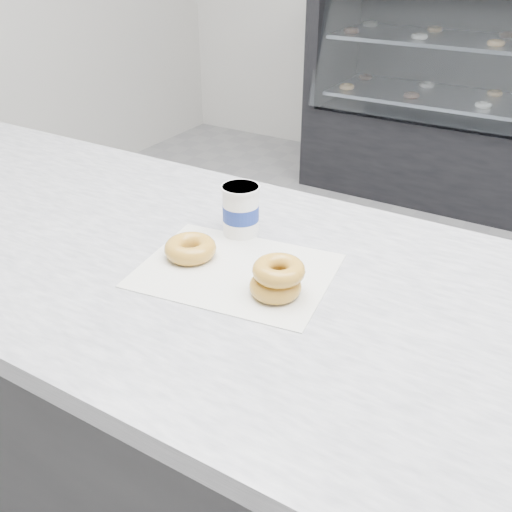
{
  "coord_description": "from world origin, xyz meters",
  "views": [
    {
      "loc": [
        0.33,
        -1.34,
        1.44
      ],
      "look_at": [
        -0.13,
        -0.57,
        0.92
      ],
      "focal_mm": 40.0,
      "sensor_mm": 36.0,
      "label": 1
    }
  ],
  "objects_px": {
    "donut_single": "(190,248)",
    "coffee_cup": "(241,210)",
    "donut_stack": "(277,278)",
    "counter": "(302,474)"
  },
  "relations": [
    {
      "from": "donut_single",
      "to": "coffee_cup",
      "type": "relative_size",
      "value": 0.95
    },
    {
      "from": "donut_stack",
      "to": "counter",
      "type": "bearing_deg",
      "value": 30.05
    },
    {
      "from": "donut_single",
      "to": "donut_stack",
      "type": "bearing_deg",
      "value": -7.7
    },
    {
      "from": "counter",
      "to": "coffee_cup",
      "type": "xyz_separation_m",
      "value": [
        -0.22,
        0.13,
        0.5
      ]
    },
    {
      "from": "donut_single",
      "to": "coffee_cup",
      "type": "bearing_deg",
      "value": 77.37
    },
    {
      "from": "counter",
      "to": "donut_single",
      "type": "height_order",
      "value": "donut_single"
    },
    {
      "from": "donut_single",
      "to": "donut_stack",
      "type": "height_order",
      "value": "donut_stack"
    },
    {
      "from": "counter",
      "to": "coffee_cup",
      "type": "distance_m",
      "value": 0.56
    },
    {
      "from": "counter",
      "to": "donut_stack",
      "type": "height_order",
      "value": "donut_stack"
    },
    {
      "from": "donut_stack",
      "to": "coffee_cup",
      "type": "distance_m",
      "value": 0.23
    }
  ]
}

